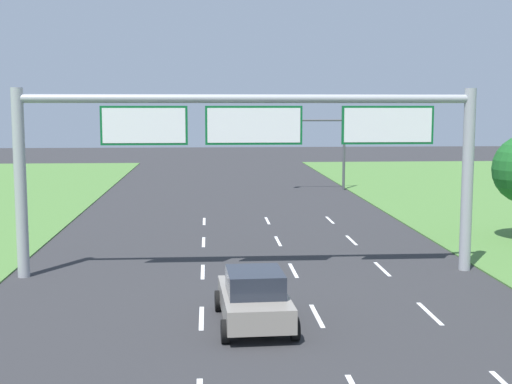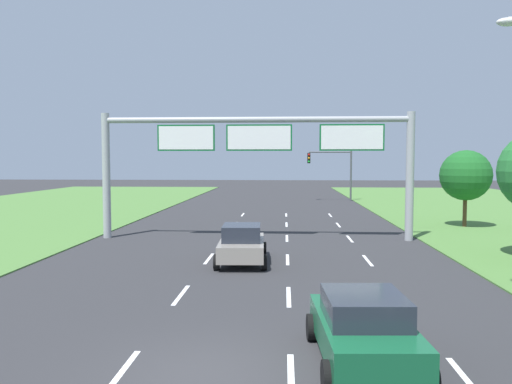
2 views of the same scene
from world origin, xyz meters
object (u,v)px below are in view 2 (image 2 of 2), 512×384
object	(u,v)px
traffic_light_mast	(333,165)
roadside_tree_far	(466,175)
car_lead_silver	(363,328)
car_near_red	(242,244)
sign_gantry	(259,149)

from	to	relation	value
traffic_light_mast	roadside_tree_far	bearing A→B (deg)	-72.49
car_lead_silver	traffic_light_mast	bearing A→B (deg)	82.18
roadside_tree_far	car_near_red	bearing A→B (deg)	-138.47
traffic_light_mast	car_near_red	bearing A→B (deg)	-101.99
traffic_light_mast	roadside_tree_far	size ratio (longest dim) A/B	1.11
car_near_red	roadside_tree_far	size ratio (longest dim) A/B	0.84
car_near_red	sign_gantry	xyz separation A→B (m)	(0.41, 6.43, 4.16)
car_near_red	car_lead_silver	distance (m)	11.01
car_lead_silver	car_near_red	bearing A→B (deg)	105.35
car_near_red	car_lead_silver	xyz separation A→B (m)	(3.51, -10.43, -0.02)
sign_gantry	roadside_tree_far	size ratio (longest dim) A/B	3.42
car_lead_silver	roadside_tree_far	bearing A→B (deg)	62.65
car_lead_silver	traffic_light_mast	size ratio (longest dim) A/B	0.72
car_near_red	car_lead_silver	bearing A→B (deg)	-73.88
car_near_red	traffic_light_mast	size ratio (longest dim) A/B	0.75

